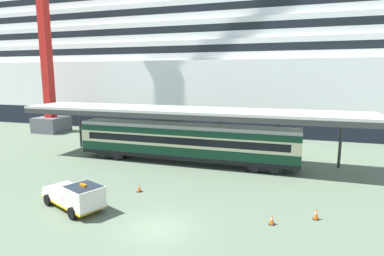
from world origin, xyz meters
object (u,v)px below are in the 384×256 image
cruise_ship (329,63)px  train_carriage (185,141)px  service_truck (77,196)px  traffic_cone_far (316,214)px  traffic_cone_mid (272,220)px  traffic_cone_near (139,188)px

cruise_ship → train_carriage: 35.20m
train_carriage → service_truck: size_ratio=4.11×
cruise_ship → traffic_cone_far: 41.39m
service_truck → traffic_cone_mid: service_truck is taller
traffic_cone_near → traffic_cone_mid: 10.62m
traffic_cone_near → traffic_cone_far: (12.97, -0.87, 0.04)m
traffic_cone_mid → cruise_ship: bearing=81.1°
traffic_cone_near → traffic_cone_far: size_ratio=0.90×
cruise_ship → service_truck: (-19.33, -43.18, -10.07)m
traffic_cone_near → traffic_cone_far: traffic_cone_far is taller
traffic_cone_far → cruise_ship: bearing=84.5°
train_carriage → traffic_cone_mid: (9.62, -11.31, -2.00)m
train_carriage → traffic_cone_mid: 14.98m
train_carriage → service_truck: train_carriage is taller
service_truck → traffic_cone_near: size_ratio=8.46×
train_carriage → traffic_cone_mid: bearing=-49.6°
cruise_ship → traffic_cone_mid: 43.23m
cruise_ship → service_truck: size_ratio=28.37×
traffic_cone_mid → traffic_cone_far: bearing=30.8°
traffic_cone_mid → traffic_cone_far: size_ratio=0.87×
traffic_cone_near → traffic_cone_far: 13.00m
traffic_cone_far → traffic_cone_mid: bearing=-149.2°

